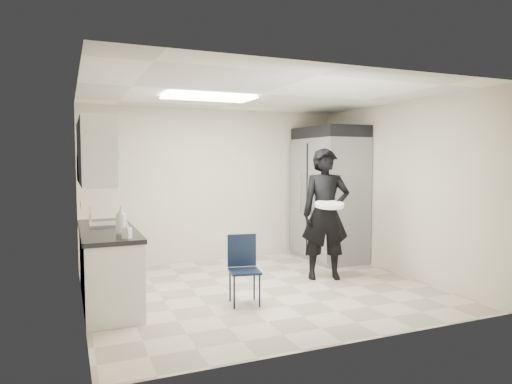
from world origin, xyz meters
name	(u,v)px	position (x,y,z in m)	size (l,w,h in m)	color
floor	(261,289)	(0.00, 0.00, 0.00)	(4.50, 4.50, 0.00)	#C1AF98
ceiling	(262,94)	(0.00, 0.00, 2.60)	(4.50, 4.50, 0.00)	white
back_wall	(216,185)	(0.00, 2.00, 1.30)	(4.50, 4.50, 0.00)	beige
left_wall	(80,198)	(-2.25, 0.00, 1.30)	(4.00, 4.00, 0.00)	beige
right_wall	(397,189)	(2.25, 0.00, 1.30)	(4.00, 4.00, 0.00)	beige
ceiling_panel	(209,98)	(-0.60, 0.40, 2.57)	(1.20, 0.60, 0.02)	white
lower_counter	(108,267)	(-1.95, 0.20, 0.43)	(0.60, 1.90, 0.86)	silver
countertop	(107,230)	(-1.95, 0.20, 0.89)	(0.64, 1.95, 0.05)	black
sink	(107,229)	(-1.93, 0.45, 0.87)	(0.42, 0.40, 0.14)	gray
faucet	(90,218)	(-2.13, 0.45, 1.02)	(0.02, 0.02, 0.24)	silver
upper_cabinets	(94,153)	(-2.08, 0.20, 1.83)	(0.35, 1.80, 0.75)	silver
towel_dispenser	(85,168)	(-2.14, 1.35, 1.62)	(0.22, 0.30, 0.35)	black
notice_sticker_left	(81,205)	(-2.24, 0.10, 1.22)	(0.00, 0.12, 0.07)	yellow
notice_sticker_right	(80,206)	(-2.24, 0.30, 1.18)	(0.00, 0.12, 0.07)	yellow
commercial_fridge	(329,199)	(1.83, 1.27, 1.05)	(0.80, 1.35, 2.10)	gray
fridge_compressor	(330,133)	(1.83, 1.27, 2.20)	(0.80, 1.35, 0.20)	black
folding_chair	(244,271)	(-0.44, -0.52, 0.40)	(0.36, 0.36, 0.80)	black
man_tuxedo	(326,214)	(1.08, 0.15, 0.95)	(0.70, 0.46, 1.90)	black
bucket_lid	(329,205)	(1.00, -0.09, 1.11)	(0.40, 0.40, 0.05)	white
soap_bottle_a	(121,220)	(-1.84, -0.32, 1.07)	(0.12, 0.12, 0.32)	white
soap_bottle_b	(127,230)	(-1.82, -0.63, 1.00)	(0.08, 0.08, 0.18)	#A3A2AE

